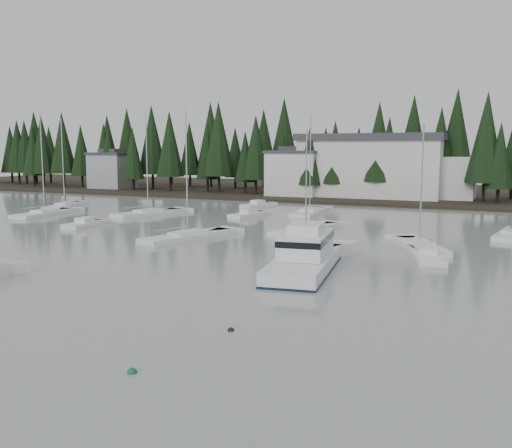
{
  "coord_description": "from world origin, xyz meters",
  "views": [
    {
      "loc": [
        17.74,
        -16.92,
        9.05
      ],
      "look_at": [
        -2.3,
        27.42,
        2.5
      ],
      "focal_mm": 40.0,
      "sensor_mm": 36.0,
      "label": 1
    }
  ],
  "objects_px": {
    "harbor_inn": "(383,166)",
    "house_west": "(295,172)",
    "runabout_3": "(258,206)",
    "house_far_west": "(112,169)",
    "sailboat_0": "(148,214)",
    "runabout_1": "(426,257)",
    "runabout_4": "(249,215)",
    "sailboat_5": "(419,248)",
    "sailboat_2": "(45,215)",
    "runabout_0": "(85,225)",
    "sailboat_7": "(65,207)",
    "sailboat_6": "(188,238)",
    "sailboat_1": "(306,231)",
    "sailboat_4": "(310,213)",
    "cabin_cruiser_center": "(305,260)"
  },
  "relations": [
    {
      "from": "harbor_inn",
      "to": "house_west",
      "type": "bearing_deg",
      "value": -167.48
    },
    {
      "from": "runabout_3",
      "to": "house_far_west",
      "type": "bearing_deg",
      "value": 85.17
    },
    {
      "from": "sailboat_0",
      "to": "runabout_1",
      "type": "bearing_deg",
      "value": -96.83
    },
    {
      "from": "runabout_4",
      "to": "sailboat_5",
      "type": "bearing_deg",
      "value": -109.9
    },
    {
      "from": "sailboat_2",
      "to": "runabout_1",
      "type": "distance_m",
      "value": 52.14
    },
    {
      "from": "house_west",
      "to": "runabout_0",
      "type": "xyz_separation_m",
      "value": [
        -9.24,
        -44.57,
        -4.52
      ]
    },
    {
      "from": "sailboat_5",
      "to": "sailboat_7",
      "type": "height_order",
      "value": "sailboat_7"
    },
    {
      "from": "house_far_west",
      "to": "runabout_4",
      "type": "relative_size",
      "value": 1.26
    },
    {
      "from": "sailboat_6",
      "to": "runabout_1",
      "type": "xyz_separation_m",
      "value": [
        23.17,
        -0.84,
        0.07
      ]
    },
    {
      "from": "runabout_3",
      "to": "runabout_4",
      "type": "distance_m",
      "value": 12.56
    },
    {
      "from": "sailboat_0",
      "to": "sailboat_1",
      "type": "xyz_separation_m",
      "value": [
        24.47,
        -5.64,
        -0.02
      ]
    },
    {
      "from": "sailboat_0",
      "to": "runabout_0",
      "type": "distance_m",
      "value": 12.26
    },
    {
      "from": "runabout_3",
      "to": "runabout_0",
      "type": "bearing_deg",
      "value": -179.52
    },
    {
      "from": "sailboat_4",
      "to": "runabout_0",
      "type": "bearing_deg",
      "value": 135.35
    },
    {
      "from": "sailboat_7",
      "to": "sailboat_4",
      "type": "bearing_deg",
      "value": -96.05
    },
    {
      "from": "sailboat_1",
      "to": "sailboat_7",
      "type": "bearing_deg",
      "value": 90.67
    },
    {
      "from": "harbor_inn",
      "to": "runabout_4",
      "type": "bearing_deg",
      "value": -109.09
    },
    {
      "from": "runabout_1",
      "to": "runabout_4",
      "type": "distance_m",
      "value": 32.39
    },
    {
      "from": "cabin_cruiser_center",
      "to": "runabout_4",
      "type": "xyz_separation_m",
      "value": [
        -17.86,
        28.38,
        -0.67
      ]
    },
    {
      "from": "sailboat_5",
      "to": "runabout_3",
      "type": "xyz_separation_m",
      "value": [
        -28.24,
        27.38,
        0.07
      ]
    },
    {
      "from": "harbor_inn",
      "to": "runabout_4",
      "type": "xyz_separation_m",
      "value": [
        -10.93,
        -31.59,
        -5.64
      ]
    },
    {
      "from": "house_west",
      "to": "sailboat_0",
      "type": "bearing_deg",
      "value": -105.58
    },
    {
      "from": "sailboat_6",
      "to": "runabout_0",
      "type": "height_order",
      "value": "sailboat_6"
    },
    {
      "from": "sailboat_0",
      "to": "runabout_0",
      "type": "xyz_separation_m",
      "value": [
        -0.23,
        -12.26,
        0.07
      ]
    },
    {
      "from": "cabin_cruiser_center",
      "to": "sailboat_5",
      "type": "relative_size",
      "value": 1.11
    },
    {
      "from": "sailboat_6",
      "to": "house_far_west",
      "type": "bearing_deg",
      "value": 61.49
    },
    {
      "from": "sailboat_0",
      "to": "sailboat_4",
      "type": "height_order",
      "value": "sailboat_0"
    },
    {
      "from": "sailboat_5",
      "to": "sailboat_6",
      "type": "distance_m",
      "value": 22.28
    },
    {
      "from": "house_far_west",
      "to": "sailboat_7",
      "type": "bearing_deg",
      "value": -63.45
    },
    {
      "from": "cabin_cruiser_center",
      "to": "runabout_0",
      "type": "distance_m",
      "value": 33.47
    },
    {
      "from": "harbor_inn",
      "to": "runabout_0",
      "type": "height_order",
      "value": "harbor_inn"
    },
    {
      "from": "sailboat_2",
      "to": "cabin_cruiser_center",
      "type": "bearing_deg",
      "value": -116.95
    },
    {
      "from": "sailboat_0",
      "to": "runabout_3",
      "type": "xyz_separation_m",
      "value": [
        9.08,
        15.95,
        0.07
      ]
    },
    {
      "from": "sailboat_0",
      "to": "sailboat_4",
      "type": "relative_size",
      "value": 1.01
    },
    {
      "from": "harbor_inn",
      "to": "runabout_3",
      "type": "xyz_separation_m",
      "value": [
        -14.97,
        -19.7,
        -5.64
      ]
    },
    {
      "from": "sailboat_5",
      "to": "house_west",
      "type": "bearing_deg",
      "value": 6.26
    },
    {
      "from": "sailboat_1",
      "to": "sailboat_4",
      "type": "xyz_separation_m",
      "value": [
        -5.07,
        16.05,
        0.02
      ]
    },
    {
      "from": "sailboat_1",
      "to": "runabout_3",
      "type": "distance_m",
      "value": 26.51
    },
    {
      "from": "sailboat_5",
      "to": "sailboat_0",
      "type": "bearing_deg",
      "value": 46.32
    },
    {
      "from": "house_far_west",
      "to": "sailboat_6",
      "type": "xyz_separation_m",
      "value": [
        48.34,
        -49.49,
        -4.34
      ]
    },
    {
      "from": "sailboat_1",
      "to": "sailboat_5",
      "type": "bearing_deg",
      "value": -101.88
    },
    {
      "from": "house_west",
      "to": "runabout_4",
      "type": "relative_size",
      "value": 1.42
    },
    {
      "from": "cabin_cruiser_center",
      "to": "house_west",
      "type": "bearing_deg",
      "value": 12.75
    },
    {
      "from": "harbor_inn",
      "to": "sailboat_0",
      "type": "xyz_separation_m",
      "value": [
        -24.05,
        -35.65,
        -5.71
      ]
    },
    {
      "from": "sailboat_2",
      "to": "sailboat_6",
      "type": "xyz_separation_m",
      "value": [
        27.98,
        -9.31,
        -0.01
      ]
    },
    {
      "from": "house_far_west",
      "to": "sailboat_1",
      "type": "relative_size",
      "value": 0.74
    },
    {
      "from": "sailboat_4",
      "to": "runabout_1",
      "type": "relative_size",
      "value": 1.93
    },
    {
      "from": "runabout_0",
      "to": "house_far_west",
      "type": "bearing_deg",
      "value": 32.05
    },
    {
      "from": "house_far_west",
      "to": "sailboat_5",
      "type": "relative_size",
      "value": 0.73
    },
    {
      "from": "harbor_inn",
      "to": "runabout_3",
      "type": "bearing_deg",
      "value": -127.24
    }
  ]
}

